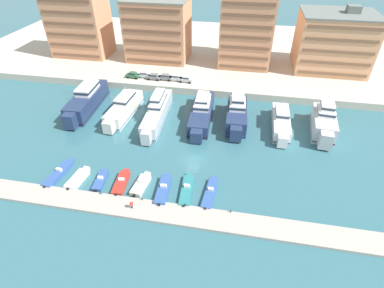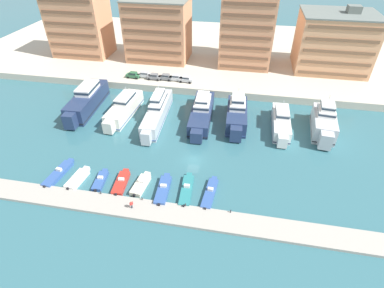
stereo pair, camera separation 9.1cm
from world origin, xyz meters
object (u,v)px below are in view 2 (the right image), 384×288
Objects in this scene: yacht_white_center_right at (281,122)px; car_silver_center_right at (186,79)px; motorboat_white_left at (78,179)px; car_grey_mid_left at (154,76)px; motorboat_cream_center at (141,184)px; motorboat_blue_center_right at (163,190)px; yacht_silver_mid_right at (324,122)px; car_silver_center at (176,77)px; pedestrian_near_edge at (131,204)px; yacht_navy_center_left at (202,112)px; motorboat_blue_right at (210,193)px; car_green_far_left at (133,75)px; motorboat_teal_mid_right at (187,190)px; yacht_silver_mid_left at (157,111)px; car_silver_left at (144,74)px; car_grey_center_left at (165,77)px; motorboat_blue_far_left at (59,173)px; motorboat_red_center_left at (121,182)px; yacht_navy_center at (237,114)px; yacht_ivory_left at (124,108)px; yacht_navy_far_left at (87,100)px; motorboat_blue_mid_left at (100,180)px.

car_silver_center_right is (-26.43, 16.79, 1.18)m from yacht_white_center_right.
car_grey_mid_left is at bearing 86.14° from motorboat_white_left.
motorboat_blue_center_right is at bearing -7.39° from motorboat_cream_center.
car_silver_center is at bearing 156.47° from yacht_silver_mid_right.
pedestrian_near_edge is at bearing -89.82° from car_silver_center_right.
yacht_silver_mid_right is (28.79, -0.52, 0.54)m from yacht_navy_center_left.
motorboat_blue_right is 45.09m from car_silver_center.
car_green_far_left is 6.55m from car_grey_mid_left.
yacht_silver_mid_right is 1.77× the size of motorboat_teal_mid_right.
yacht_silver_mid_left is 5.46× the size of car_silver_left.
car_green_far_left and car_grey_center_left have the same top height.
yacht_white_center_right is 3.94× the size of car_green_far_left.
pedestrian_near_edge is (9.87, -47.64, -1.52)m from car_grey_mid_left.
motorboat_blue_far_left is at bearing -104.30° from car_grey_center_left.
yacht_silver_mid_left is at bearing 108.06° from motorboat_blue_center_right.
yacht_white_center_right is 2.34× the size of motorboat_red_center_left.
yacht_navy_center is 28.65m from motorboat_blue_center_right.
yacht_ivory_left is 1.19× the size of yacht_silver_mid_right.
car_green_far_left is (-16.11, 41.85, 2.54)m from motorboat_cream_center.
motorboat_white_left is at bearing -179.57° from motorboat_blue_center_right.
motorboat_blue_right is 2.05× the size of car_grey_mid_left.
pedestrian_near_edge is (-35.86, -31.02, -1.11)m from yacht_silver_mid_right.
yacht_silver_mid_right is 55.12m from motorboat_white_left.
car_green_far_left is at bearing 67.44° from yacht_navy_far_left.
motorboat_blue_center_right is (-31.72, -25.80, -2.12)m from yacht_silver_mid_right.
motorboat_blue_far_left is at bearing -100.83° from yacht_ivory_left.
yacht_ivory_left is 18.74m from car_silver_left.
motorboat_red_center_left reaches higher than motorboat_white_left.
yacht_silver_mid_right is 54.86m from car_green_far_left.
car_green_far_left is (-23.49, 16.11, 0.95)m from yacht_navy_center_left.
yacht_silver_mid_right reaches higher than car_silver_center.
motorboat_blue_center_right is at bearing -174.22° from motorboat_blue_right.
yacht_navy_far_left is 2.98× the size of motorboat_red_center_left.
yacht_ivory_left reaches higher than motorboat_white_left.
motorboat_blue_mid_left is at bearing -79.97° from yacht_ivory_left.
pedestrian_near_edge reaches higher than motorboat_blue_right.
motorboat_white_left is 0.93× the size of motorboat_red_center_left.
yacht_navy_center is 35.09m from pedestrian_near_edge.
car_silver_left is at bearing 106.74° from motorboat_cream_center.
motorboat_white_left is 13.76m from pedestrian_near_edge.
yacht_ivory_left is 24.70m from motorboat_blue_mid_left.
yacht_navy_center is at bearing 42.70° from motorboat_white_left.
yacht_silver_mid_left is 26.24m from motorboat_teal_mid_right.
car_green_far_left reaches higher than motorboat_blue_far_left.
car_silver_center_right is at bearing -0.12° from car_grey_mid_left.
motorboat_blue_mid_left is (-44.19, -25.45, -2.25)m from yacht_silver_mid_right.
motorboat_red_center_left is 8.31m from motorboat_blue_center_right.
yacht_navy_center is 4.06× the size of car_silver_center_right.
yacht_silver_mid_left is 21.43m from car_silver_left.
car_silver_center_right is (8.18, 42.05, 2.66)m from motorboat_blue_mid_left.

